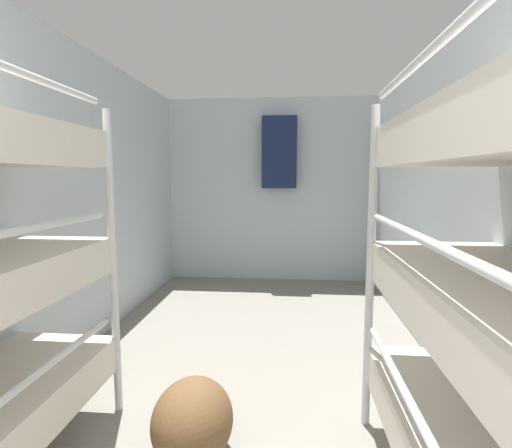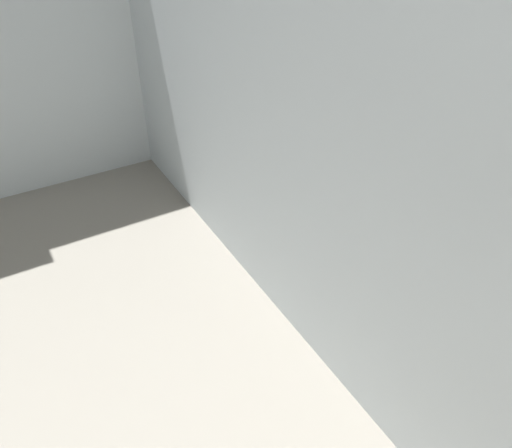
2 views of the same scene
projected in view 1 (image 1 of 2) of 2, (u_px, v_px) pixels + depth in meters
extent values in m
cube|color=silver|center=(38.00, 204.00, 2.62)|extent=(0.06, 5.64, 2.37)
cube|color=silver|center=(473.00, 207.00, 2.37)|extent=(0.06, 5.64, 2.37)
cube|color=silver|center=(270.00, 190.00, 5.25)|extent=(2.79, 0.06, 2.37)
cylinder|color=silver|center=(113.00, 266.00, 2.26)|extent=(0.04, 0.04, 1.73)
cylinder|color=silver|center=(370.00, 271.00, 2.13)|extent=(0.04, 0.04, 1.73)
cylinder|color=silver|center=(424.00, 429.00, 1.25)|extent=(0.03, 1.61, 0.03)
cylinder|color=silver|center=(434.00, 245.00, 1.18)|extent=(0.03, 1.61, 0.03)
cylinder|color=silver|center=(445.00, 38.00, 1.11)|extent=(0.03, 1.61, 0.03)
ellipsoid|color=brown|center=(193.00, 421.00, 1.92)|extent=(0.39, 0.47, 0.39)
cube|color=#192347|center=(279.00, 152.00, 5.03)|extent=(0.44, 0.12, 0.90)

